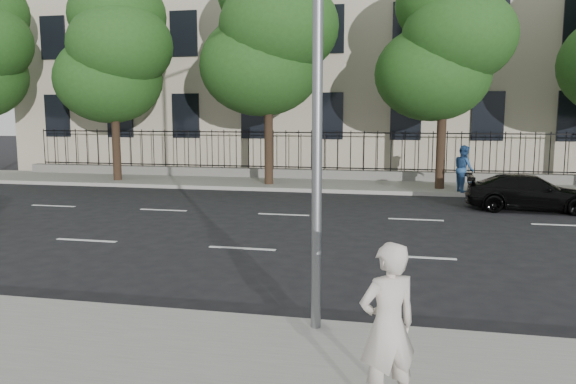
% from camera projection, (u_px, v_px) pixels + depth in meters
% --- Properties ---
extents(ground, '(120.00, 120.00, 0.00)m').
position_uv_depth(ground, '(204.00, 279.00, 10.60)').
color(ground, black).
rests_on(ground, ground).
extents(near_sidewalk, '(60.00, 4.00, 0.15)m').
position_uv_depth(near_sidewalk, '(87.00, 369.00, 6.71)').
color(near_sidewalk, gray).
rests_on(near_sidewalk, ground).
extents(far_sidewalk, '(60.00, 4.00, 0.15)m').
position_uv_depth(far_sidewalk, '(318.00, 185.00, 24.15)').
color(far_sidewalk, gray).
rests_on(far_sidewalk, ground).
extents(lane_markings, '(49.60, 4.62, 0.01)m').
position_uv_depth(lane_markings, '(266.00, 229.00, 15.20)').
color(lane_markings, silver).
rests_on(lane_markings, ground).
extents(masonry_building, '(34.60, 12.11, 18.50)m').
position_uv_depth(masonry_building, '(344.00, 8.00, 31.58)').
color(masonry_building, '#BDB296').
rests_on(masonry_building, ground).
extents(iron_fence, '(30.00, 0.50, 2.20)m').
position_uv_depth(iron_fence, '(324.00, 168.00, 25.72)').
color(iron_fence, slate).
rests_on(iron_fence, far_sidewalk).
extents(tree_b, '(5.53, 5.12, 8.97)m').
position_uv_depth(tree_b, '(115.00, 51.00, 24.57)').
color(tree_b, '#382619').
rests_on(tree_b, far_sidewalk).
extents(tree_c, '(5.89, 5.50, 9.80)m').
position_uv_depth(tree_c, '(270.00, 33.00, 23.06)').
color(tree_c, '#382619').
rests_on(tree_c, far_sidewalk).
extents(tree_d, '(5.34, 4.94, 8.84)m').
position_uv_depth(tree_d, '(446.00, 42.00, 21.71)').
color(tree_d, '#382619').
rests_on(tree_d, far_sidewalk).
extents(black_sedan, '(4.07, 1.79, 1.16)m').
position_uv_depth(black_sedan, '(530.00, 193.00, 18.03)').
color(black_sedan, black).
rests_on(black_sedan, ground).
extents(woman_near, '(0.75, 0.68, 1.72)m').
position_uv_depth(woman_near, '(388.00, 327.00, 5.55)').
color(woman_near, beige).
rests_on(woman_near, near_sidewalk).
extents(pedestrian_far, '(0.91, 1.03, 1.78)m').
position_uv_depth(pedestrian_far, '(464.00, 169.00, 21.28)').
color(pedestrian_far, navy).
rests_on(pedestrian_far, far_sidewalk).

